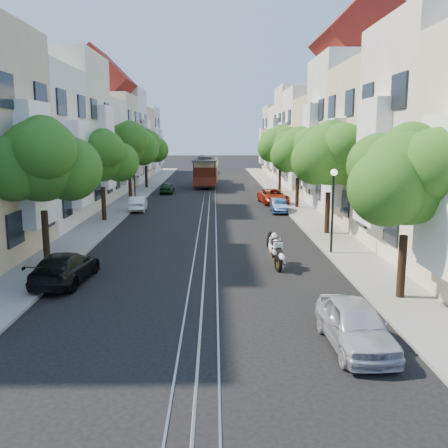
{
  "coord_description": "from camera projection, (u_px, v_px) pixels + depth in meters",
  "views": [
    {
      "loc": [
        0.45,
        -20.28,
        5.92
      ],
      "look_at": [
        0.94,
        4.85,
        1.43
      ],
      "focal_mm": 40.0,
      "sensor_mm": 36.0,
      "label": 1
    }
  ],
  "objects": [
    {
      "name": "rail_right",
      "position": [
        215.0,
        197.0,
        48.56
      ],
      "size": [
        0.06,
        80.0,
        0.02
      ],
      "primitive_type": "cube",
      "color": "gray",
      "rests_on": "ground"
    },
    {
      "name": "parked_car_e_far",
      "position": [
        273.0,
        196.0,
        43.49
      ],
      "size": [
        2.64,
        4.8,
        1.27
      ],
      "primitive_type": "imported",
      "rotation": [
        0.0,
        0.0,
        0.12
      ],
      "color": "#99240D",
      "rests_on": "ground"
    },
    {
      "name": "parked_car_e_mid",
      "position": [
        279.0,
        206.0,
        38.58
      ],
      "size": [
        1.23,
        3.3,
        1.08
      ],
      "primitive_type": "imported",
      "rotation": [
        0.0,
        0.0,
        -0.03
      ],
      "color": "#0D2042",
      "rests_on": "ground"
    },
    {
      "name": "lane_line",
      "position": [
        210.0,
        197.0,
        48.55
      ],
      "size": [
        0.08,
        80.0,
        0.01
      ],
      "primitive_type": "cube",
      "color": "tan",
      "rests_on": "ground"
    },
    {
      "name": "lamp_east",
      "position": [
        333.0,
        198.0,
        24.55
      ],
      "size": [
        0.32,
        0.32,
        4.16
      ],
      "color": "black",
      "rests_on": "ground"
    },
    {
      "name": "parked_car_w_near",
      "position": [
        65.0,
        268.0,
        20.16
      ],
      "size": [
        2.12,
        4.5,
        1.27
      ],
      "primitive_type": "imported",
      "rotation": [
        0.0,
        0.0,
        3.06
      ],
      "color": "black",
      "rests_on": "ground"
    },
    {
      "name": "tree_e_d",
      "position": [
        281.0,
        145.0,
        50.76
      ],
      "size": [
        5.01,
        4.16,
        6.85
      ],
      "color": "black",
      "rests_on": "ground"
    },
    {
      "name": "tree_w_d",
      "position": [
        146.0,
        147.0,
        55.45
      ],
      "size": [
        4.84,
        3.99,
        6.52
      ],
      "color": "black",
      "rests_on": "ground"
    },
    {
      "name": "ground",
      "position": [
        210.0,
        197.0,
        48.55
      ],
      "size": [
        200.0,
        200.0,
        0.0
      ],
      "primitive_type": "plane",
      "color": "black",
      "rests_on": "ground"
    },
    {
      "name": "tree_e_c",
      "position": [
        299.0,
        152.0,
        39.98
      ],
      "size": [
        4.84,
        3.99,
        6.52
      ],
      "color": "black",
      "rests_on": "ground"
    },
    {
      "name": "tree_e_a",
      "position": [
        409.0,
        179.0,
        17.38
      ],
      "size": [
        4.72,
        3.87,
        6.27
      ],
      "color": "black",
      "rests_on": "ground"
    },
    {
      "name": "rail_left",
      "position": [
        204.0,
        197.0,
        48.53
      ],
      "size": [
        0.06,
        80.0,
        0.02
      ],
      "primitive_type": "cube",
      "color": "gray",
      "rests_on": "ground"
    },
    {
      "name": "townhouses_east",
      "position": [
        333.0,
        143.0,
        47.78
      ],
      "size": [
        7.75,
        72.0,
        12.0
      ],
      "color": "beige",
      "rests_on": "ground"
    },
    {
      "name": "sidewalk_east",
      "position": [
        284.0,
        196.0,
        48.68
      ],
      "size": [
        2.5,
        80.0,
        0.12
      ],
      "primitive_type": "cube",
      "color": "gray",
      "rests_on": "ground"
    },
    {
      "name": "tree_e_b",
      "position": [
        331.0,
        156.0,
        29.13
      ],
      "size": [
        4.93,
        4.08,
        6.68
      ],
      "color": "black",
      "rests_on": "ground"
    },
    {
      "name": "sidewalk_west",
      "position": [
        135.0,
        196.0,
        48.4
      ],
      "size": [
        2.5,
        80.0,
        0.12
      ],
      "primitive_type": "cube",
      "color": "gray",
      "rests_on": "ground"
    },
    {
      "name": "cable_car",
      "position": [
        206.0,
        170.0,
        57.74
      ],
      "size": [
        2.96,
        8.57,
        3.26
      ],
      "rotation": [
        0.0,
        0.0,
        -0.04
      ],
      "color": "black",
      "rests_on": "ground"
    },
    {
      "name": "townhouses_west",
      "position": [
        85.0,
        144.0,
        47.34
      ],
      "size": [
        7.75,
        72.0,
        11.76
      ],
      "color": "silver",
      "rests_on": "ground"
    },
    {
      "name": "rail_slot",
      "position": [
        210.0,
        197.0,
        48.55
      ],
      "size": [
        0.06,
        80.0,
        0.02
      ],
      "primitive_type": "cube",
      "color": "gray",
      "rests_on": "ground"
    },
    {
      "name": "tree_w_a",
      "position": [
        42.0,
        162.0,
        21.96
      ],
      "size": [
        4.93,
        4.08,
        6.68
      ],
      "color": "black",
      "rests_on": "ground"
    },
    {
      "name": "sportbike_rider",
      "position": [
        275.0,
        249.0,
        22.37
      ],
      "size": [
        0.69,
        2.18,
        1.6
      ],
      "rotation": [
        0.0,
        0.0,
        0.17
      ],
      "color": "black",
      "rests_on": "ground"
    },
    {
      "name": "parked_car_w_mid",
      "position": [
        138.0,
        203.0,
        39.44
      ],
      "size": [
        1.41,
        3.58,
        1.16
      ],
      "primitive_type": "imported",
      "rotation": [
        0.0,
        0.0,
        3.19
      ],
      "color": "white",
      "rests_on": "ground"
    },
    {
      "name": "parked_car_w_far",
      "position": [
        167.0,
        188.0,
        51.12
      ],
      "size": [
        1.39,
        3.33,
        1.13
      ],
      "primitive_type": "imported",
      "rotation": [
        0.0,
        0.0,
        3.12
      ],
      "color": "black",
      "rests_on": "ground"
    },
    {
      "name": "parked_car_e_near",
      "position": [
        355.0,
        325.0,
        14.0
      ],
      "size": [
        1.74,
        3.98,
        1.33
      ],
      "primitive_type": "imported",
      "rotation": [
        0.0,
        0.0,
        0.04
      ],
      "color": "#A7A9B3",
      "rests_on": "ground"
    },
    {
      "name": "tree_w_c",
      "position": [
        129.0,
        145.0,
        44.54
      ],
      "size": [
        5.13,
        4.28,
        7.09
      ],
      "color": "black",
      "rests_on": "ground"
    },
    {
      "name": "tree_w_b",
      "position": [
        103.0,
        158.0,
        33.83
      ],
      "size": [
        4.72,
        3.87,
        6.27
      ],
      "color": "black",
      "rests_on": "ground"
    },
    {
      "name": "lamp_west",
      "position": [
        134.0,
        172.0,
        42.02
      ],
      "size": [
        0.32,
        0.32,
        4.16
      ],
      "color": "black",
      "rests_on": "ground"
    }
  ]
}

